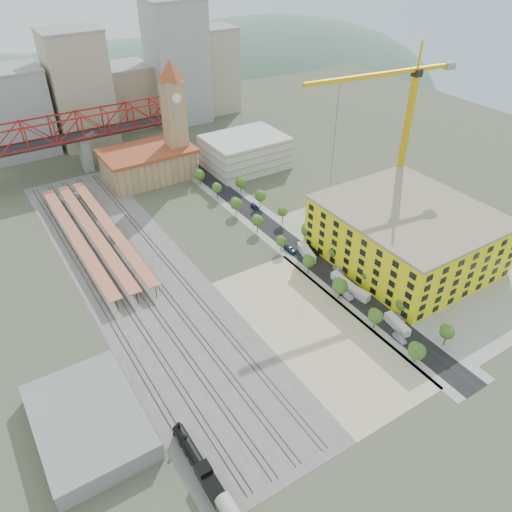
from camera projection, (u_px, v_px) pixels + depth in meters
ground at (263, 268)px, 161.75m from camera, size 400.00×400.00×0.00m
ballast_strip at (138, 277)px, 157.98m from camera, size 36.00×165.00×0.06m
dirt_lot at (313, 329)px, 138.14m from camera, size 28.00×67.00×0.06m
street_asphalt at (278, 233)px, 179.17m from camera, size 12.00×170.00×0.06m
sidewalk_west at (265, 238)px, 176.75m from camera, size 3.00×170.00×0.04m
sidewalk_east at (290, 229)px, 181.60m from camera, size 3.00×170.00×0.04m
construction_pad at (408, 255)px, 167.71m from camera, size 50.00×90.00×0.06m
rail_tracks at (133, 278)px, 157.12m from camera, size 26.56×160.00×0.18m
platform_canopies at (93, 232)px, 172.56m from camera, size 16.00×80.00×4.12m
station_hall at (149, 164)px, 212.53m from camera, size 38.00×24.00×13.10m
clock_tower at (174, 109)px, 204.31m from camera, size 12.00×12.00×52.00m
parking_garage at (245, 152)px, 222.11m from camera, size 34.00×26.00×14.00m
truss_bridge at (80, 129)px, 212.69m from camera, size 94.00×9.60×25.60m
construction_building at (406, 235)px, 161.04m from camera, size 44.60×50.60×18.80m
warehouse at (88, 421)px, 110.44m from camera, size 22.00×32.00×5.00m
street_trees at (294, 246)px, 172.26m from camera, size 15.40×124.40×8.00m
skyline at (121, 86)px, 250.60m from camera, size 133.00×46.00×60.00m
distant_hills at (135, 171)px, 407.21m from camera, size 647.00×264.00×227.00m
locomotive at (197, 461)px, 103.03m from camera, size 2.80×21.62×5.40m
tower_crane at (400, 115)px, 169.98m from camera, size 57.60×9.78×61.77m
site_trailer_a at (397, 324)px, 138.11m from camera, size 3.42×9.12×2.43m
site_trailer_b at (356, 292)px, 149.79m from camera, size 3.99×9.53×2.53m
site_trailer_c at (342, 281)px, 154.16m from camera, size 2.54×8.82×2.40m
site_trailer_d at (306, 253)px, 166.70m from camera, size 5.18×10.48×2.77m
car_0 at (400, 338)px, 134.20m from camera, size 2.26×4.81×1.59m
car_1 at (346, 295)px, 149.32m from camera, size 1.69×4.84×1.59m
car_2 at (340, 291)px, 151.26m from camera, size 2.60×4.89×1.31m
car_3 at (290, 249)px, 169.41m from camera, size 2.70×5.42×1.51m
car_4 at (399, 318)px, 141.14m from camera, size 2.24×4.52×1.48m
car_5 at (338, 271)px, 159.39m from camera, size 2.23×4.88×1.55m
car_6 at (312, 251)px, 168.83m from camera, size 2.83×5.74×1.57m
car_7 at (255, 207)px, 194.12m from camera, size 1.94×4.55×1.31m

